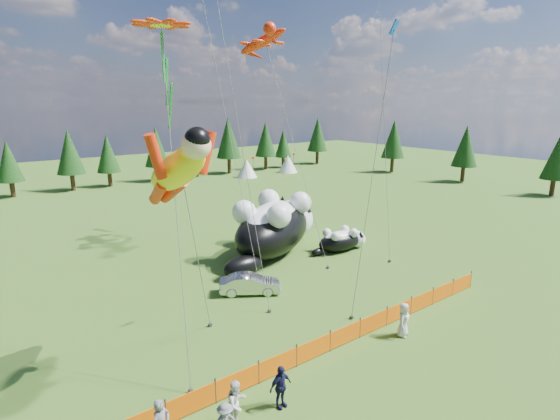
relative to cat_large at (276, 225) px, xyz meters
The scene contains 14 objects.
ground 11.33m from the cat_large, 118.39° to the right, with size 160.00×160.00×0.00m, color #183C0B.
safety_fence 13.93m from the cat_large, 112.47° to the right, with size 22.06×0.06×1.10m.
tree_line 35.66m from the cat_large, 98.54° to the left, with size 90.00×4.00×8.00m, color black, non-canonical shape.
festival_tents 30.76m from the cat_large, 79.29° to the left, with size 50.00×3.20×2.80m, color white, non-canonical shape.
cat_large is the anchor object (origin of this frame).
cat_small 5.30m from the cat_large, 34.75° to the right, with size 5.04×2.14×1.82m.
car 7.93m from the cat_large, 137.94° to the right, with size 1.28×3.66×1.21m, color silver.
spectator_b 18.85m from the cat_large, 130.61° to the right, with size 0.87×0.51×1.79m, color silver.
spectator_c 17.84m from the cat_large, 125.80° to the right, with size 1.01×0.52×1.73m, color #131435.
spectator_e 14.20m from the cat_large, 99.91° to the right, with size 0.84×0.55×1.73m, color silver.
superhero_kite 16.94m from the cat_large, 140.70° to the right, with size 4.78×5.04×10.98m.
gecko_kite 14.14m from the cat_large, 69.21° to the left, with size 5.16×12.11×18.00m.
flower_kite 18.10m from the cat_large, 147.11° to the right, with size 3.46×6.16×15.03m.
diamond_kite_c 16.80m from the cat_large, 100.02° to the right, with size 1.73×1.10×15.31m.
Camera 1 is at (-13.75, -16.11, 11.32)m, focal length 28.00 mm.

